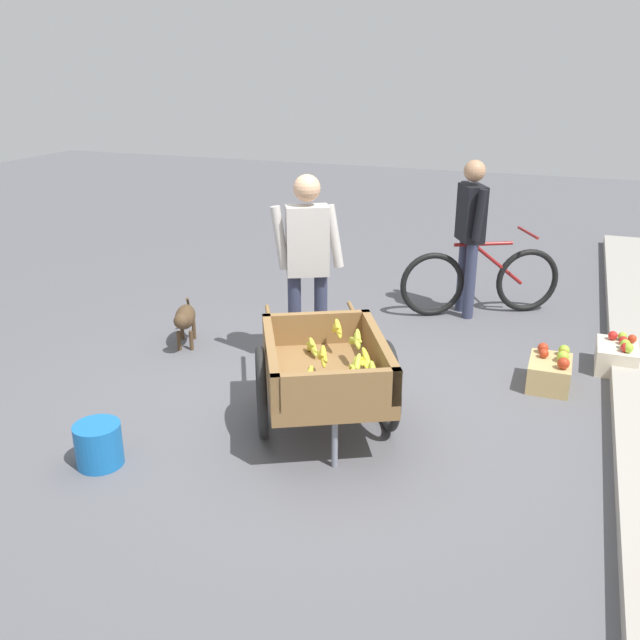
{
  "coord_description": "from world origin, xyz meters",
  "views": [
    {
      "loc": [
        4.34,
        1.64,
        2.46
      ],
      "look_at": [
        0.12,
        0.07,
        0.75
      ],
      "focal_mm": 38.85,
      "sensor_mm": 36.0,
      "label": 1
    }
  ],
  "objects_px": {
    "vendor_person": "(307,255)",
    "mixed_fruit_crate": "(617,356)",
    "cyclist_person": "(470,225)",
    "dog": "(185,318)",
    "apple_crate": "(550,371)",
    "bicycle": "(481,280)",
    "fruit_cart": "(326,374)",
    "plastic_bucket": "(99,445)"
  },
  "relations": [
    {
      "from": "dog",
      "to": "apple_crate",
      "type": "bearing_deg",
      "value": 95.31
    },
    {
      "from": "cyclist_person",
      "to": "mixed_fruit_crate",
      "type": "xyz_separation_m",
      "value": [
        0.92,
        1.42,
        -0.8
      ]
    },
    {
      "from": "fruit_cart",
      "to": "apple_crate",
      "type": "bearing_deg",
      "value": 131.76
    },
    {
      "from": "vendor_person",
      "to": "cyclist_person",
      "type": "height_order",
      "value": "vendor_person"
    },
    {
      "from": "bicycle",
      "to": "plastic_bucket",
      "type": "xyz_separation_m",
      "value": [
        3.71,
        -1.87,
        -0.21
      ]
    },
    {
      "from": "vendor_person",
      "to": "apple_crate",
      "type": "distance_m",
      "value": 2.15
    },
    {
      "from": "bicycle",
      "to": "cyclist_person",
      "type": "height_order",
      "value": "cyclist_person"
    },
    {
      "from": "vendor_person",
      "to": "dog",
      "type": "relative_size",
      "value": 2.59
    },
    {
      "from": "apple_crate",
      "to": "mixed_fruit_crate",
      "type": "xyz_separation_m",
      "value": [
        -0.52,
        0.51,
        -0.0
      ]
    },
    {
      "from": "vendor_person",
      "to": "plastic_bucket",
      "type": "bearing_deg",
      "value": -19.42
    },
    {
      "from": "bicycle",
      "to": "apple_crate",
      "type": "height_order",
      "value": "bicycle"
    },
    {
      "from": "cyclist_person",
      "to": "dog",
      "type": "height_order",
      "value": "cyclist_person"
    },
    {
      "from": "cyclist_person",
      "to": "vendor_person",
      "type": "bearing_deg",
      "value": -31.73
    },
    {
      "from": "vendor_person",
      "to": "cyclist_person",
      "type": "distance_m",
      "value": 2.0
    },
    {
      "from": "dog",
      "to": "bicycle",
      "type": "bearing_deg",
      "value": 127.43
    },
    {
      "from": "vendor_person",
      "to": "plastic_bucket",
      "type": "distance_m",
      "value": 2.21
    },
    {
      "from": "fruit_cart",
      "to": "plastic_bucket",
      "type": "bearing_deg",
      "value": -53.01
    },
    {
      "from": "bicycle",
      "to": "cyclist_person",
      "type": "xyz_separation_m",
      "value": [
        0.07,
        -0.13,
        0.57
      ]
    },
    {
      "from": "dog",
      "to": "mixed_fruit_crate",
      "type": "relative_size",
      "value": 1.41
    },
    {
      "from": "fruit_cart",
      "to": "vendor_person",
      "type": "bearing_deg",
      "value": -152.3
    },
    {
      "from": "mixed_fruit_crate",
      "to": "bicycle",
      "type": "bearing_deg",
      "value": -127.59
    },
    {
      "from": "vendor_person",
      "to": "plastic_bucket",
      "type": "relative_size",
      "value": 5.37
    },
    {
      "from": "cyclist_person",
      "to": "mixed_fruit_crate",
      "type": "bearing_deg",
      "value": 57.1
    },
    {
      "from": "bicycle",
      "to": "apple_crate",
      "type": "xyz_separation_m",
      "value": [
        1.51,
        0.78,
        -0.23
      ]
    },
    {
      "from": "dog",
      "to": "apple_crate",
      "type": "height_order",
      "value": "dog"
    },
    {
      "from": "bicycle",
      "to": "apple_crate",
      "type": "distance_m",
      "value": 1.72
    },
    {
      "from": "cyclist_person",
      "to": "plastic_bucket",
      "type": "xyz_separation_m",
      "value": [
        3.64,
        -1.73,
        -0.78
      ]
    },
    {
      "from": "vendor_person",
      "to": "mixed_fruit_crate",
      "type": "xyz_separation_m",
      "value": [
        -0.78,
        2.47,
        -0.84
      ]
    },
    {
      "from": "fruit_cart",
      "to": "vendor_person",
      "type": "relative_size",
      "value": 1.13
    },
    {
      "from": "mixed_fruit_crate",
      "to": "plastic_bucket",
      "type": "bearing_deg",
      "value": -49.25
    },
    {
      "from": "fruit_cart",
      "to": "plastic_bucket",
      "type": "xyz_separation_m",
      "value": [
        0.92,
        -1.22,
        -0.29
      ]
    },
    {
      "from": "plastic_bucket",
      "to": "mixed_fruit_crate",
      "type": "bearing_deg",
      "value": 130.75
    },
    {
      "from": "vendor_person",
      "to": "mixed_fruit_crate",
      "type": "bearing_deg",
      "value": 107.54
    },
    {
      "from": "vendor_person",
      "to": "apple_crate",
      "type": "xyz_separation_m",
      "value": [
        -0.26,
        1.97,
        -0.84
      ]
    },
    {
      "from": "cyclist_person",
      "to": "dog",
      "type": "bearing_deg",
      "value": -52.07
    },
    {
      "from": "plastic_bucket",
      "to": "apple_crate",
      "type": "height_order",
      "value": "apple_crate"
    },
    {
      "from": "plastic_bucket",
      "to": "apple_crate",
      "type": "bearing_deg",
      "value": 129.65
    },
    {
      "from": "plastic_bucket",
      "to": "mixed_fruit_crate",
      "type": "distance_m",
      "value": 4.16
    },
    {
      "from": "fruit_cart",
      "to": "cyclist_person",
      "type": "xyz_separation_m",
      "value": [
        -2.72,
        0.52,
        0.49
      ]
    },
    {
      "from": "vendor_person",
      "to": "mixed_fruit_crate",
      "type": "relative_size",
      "value": 3.66
    },
    {
      "from": "apple_crate",
      "to": "mixed_fruit_crate",
      "type": "relative_size",
      "value": 1.0
    },
    {
      "from": "fruit_cart",
      "to": "bicycle",
      "type": "relative_size",
      "value": 1.21
    }
  ]
}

